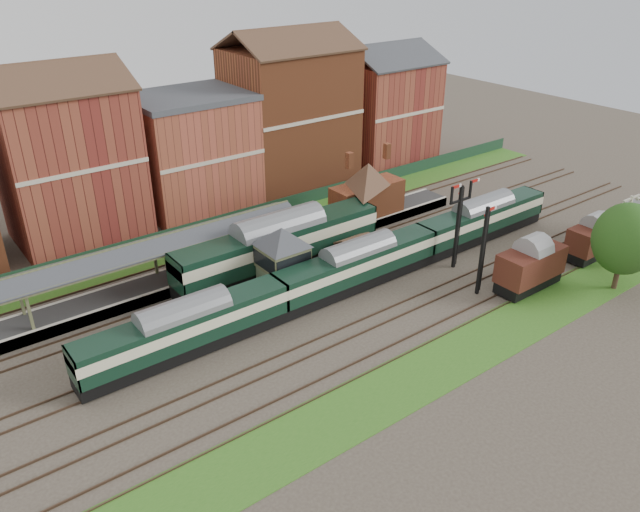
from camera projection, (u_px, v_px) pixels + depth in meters
ground at (334, 296)px, 52.87m from camera, size 160.00×160.00×0.00m
grass_back at (238, 232)px, 64.21m from camera, size 90.00×4.50×0.06m
grass_front at (439, 365)px, 44.34m from camera, size 90.00×5.00×0.06m
fence at (228, 220)px, 65.30m from camera, size 90.00×0.12×1.50m
platform at (225, 264)px, 56.88m from camera, size 55.00×3.40×1.00m
signal_box at (282, 258)px, 52.11m from camera, size 5.40×5.40×6.00m
brick_hut at (355, 254)px, 57.31m from camera, size 3.20×2.64×2.94m
station_building at (367, 189)px, 64.42m from camera, size 8.10×8.10×5.90m
canopy at (159, 242)px, 51.79m from camera, size 26.00×3.89×4.08m
semaphore_bracket at (458, 221)px, 55.43m from camera, size 3.60×0.25×8.18m
semaphore_siding at (483, 250)px, 51.38m from camera, size 1.23×0.25×8.00m
yard_lamp at (625, 227)px, 55.76m from camera, size 2.60×0.22×7.00m
town_backdrop at (191, 146)px, 67.32m from camera, size 69.00×10.00×16.00m
dmu_train at (358, 265)px, 53.23m from camera, size 48.52×2.55×3.73m
platform_railcar at (279, 244)px, 55.61m from camera, size 20.28×3.19×4.67m
goods_van_a at (530, 266)px, 53.08m from camera, size 6.36×2.75×3.86m
goods_van_b at (594, 238)px, 58.38m from camera, size 5.71×2.47×3.46m
goods_van_c at (628, 224)px, 61.69m from camera, size 5.30×2.30×3.22m
tree_far at (626, 239)px, 51.85m from camera, size 5.38×5.38×7.86m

